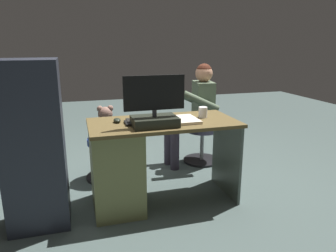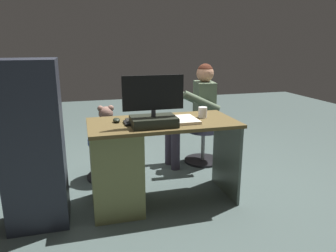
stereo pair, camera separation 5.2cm
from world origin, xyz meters
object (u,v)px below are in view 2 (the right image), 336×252
computer_mouse (117,120)px  teddy_bear (106,123)px  desk (127,162)px  keyboard (151,120)px  office_chair_teddy (108,154)px  monitor (153,112)px  visitor_chair (203,141)px  tv_remote (127,123)px  cup (203,112)px  person (197,107)px

computer_mouse → teddy_bear: 0.61m
desk → teddy_bear: bearing=-80.5°
keyboard → computer_mouse: bearing=-4.5°
office_chair_teddy → monitor: bearing=112.5°
office_chair_teddy → visitor_chair: (-1.13, -0.16, 0.00)m
computer_mouse → office_chair_teddy: size_ratio=0.21×
office_chair_teddy → visitor_chair: bearing=-171.9°
monitor → teddy_bear: monitor is taller
office_chair_teddy → teddy_bear: size_ratio=1.34×
office_chair_teddy → visitor_chair: 1.14m
monitor → computer_mouse: (0.27, -0.20, -0.10)m
computer_mouse → tv_remote: 0.12m
keyboard → computer_mouse: size_ratio=4.38×
office_chair_teddy → visitor_chair: same height
cup → person: person is taller
computer_mouse → tv_remote: computer_mouse is taller
monitor → visitor_chair: size_ratio=1.13×
tv_remote → keyboard: bearing=-163.2°
keyboard → teddy_bear: 0.71m
monitor → teddy_bear: size_ratio=1.44×
desk → teddy_bear: (0.11, -0.65, 0.19)m
cup → tv_remote: cup is taller
monitor → teddy_bear: bearing=-67.8°
computer_mouse → office_chair_teddy: (0.05, -0.57, -0.49)m
keyboard → person: person is taller
computer_mouse → tv_remote: (-0.07, 0.09, -0.01)m
computer_mouse → person: bearing=-144.1°
keyboard → cup: 0.47m
monitor → cup: 0.52m
monitor → office_chair_teddy: bearing=-67.5°
keyboard → office_chair_teddy: size_ratio=0.92×
visitor_chair → person: (0.09, 0.01, 0.42)m
monitor → keyboard: (-0.01, -0.18, -0.11)m
visitor_chair → desk: bearing=38.3°
desk → monitor: (-0.21, 0.13, 0.46)m
office_chair_teddy → desk: bearing=99.6°
desk → keyboard: size_ratio=3.00×
computer_mouse → teddy_bear: teddy_bear is taller
visitor_chair → person: person is taller
desk → cup: cup is taller
desk → keyboard: (-0.22, -0.05, 0.35)m
teddy_bear → desk: bearing=99.5°
computer_mouse → cup: size_ratio=1.02×
cup → person: (-0.23, -0.75, -0.11)m
desk → monitor: bearing=148.5°
computer_mouse → person: person is taller
teddy_bear → computer_mouse: bearing=94.4°
cup → visitor_chair: cup is taller
computer_mouse → office_chair_teddy: 0.76m
keyboard → tv_remote: (0.21, 0.07, -0.00)m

